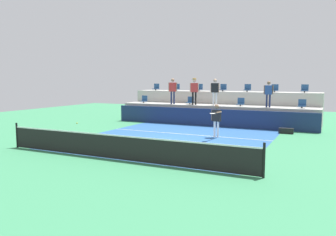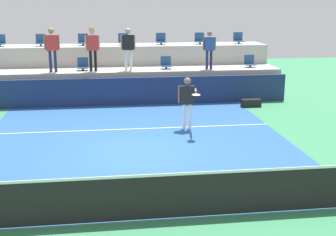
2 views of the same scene
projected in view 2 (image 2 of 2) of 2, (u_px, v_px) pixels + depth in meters
name	position (u px, v px, depth m)	size (l,w,h in m)	color
ground_plane	(138.00, 153.00, 12.50)	(40.00, 40.00, 0.00)	#388456
court_inner_paint	(135.00, 142.00, 13.46)	(9.00, 10.00, 0.01)	#285693
court_service_line	(133.00, 129.00, 14.80)	(9.00, 0.06, 0.00)	white
tennis_net	(153.00, 195.00, 8.54)	(10.48, 0.08, 1.07)	black
sponsor_backboard	(127.00, 91.00, 18.13)	(13.00, 0.16, 1.10)	navy
seating_tier_lower	(125.00, 84.00, 19.36)	(13.00, 1.80, 1.25)	#ADAAA3
seating_tier_upper	(123.00, 68.00, 20.98)	(13.00, 1.80, 2.10)	#ADAAA3
stadium_chair_lower_left	(83.00, 65.00, 18.86)	(0.44, 0.40, 0.52)	#2D2D33
stadium_chair_lower_right	(166.00, 64.00, 19.31)	(0.44, 0.40, 0.52)	#2D2D33
stadium_chair_lower_far_right	(250.00, 62.00, 19.79)	(0.44, 0.40, 0.52)	#2D2D33
stadium_chair_upper_far_left	(0.00, 42.00, 19.91)	(0.44, 0.40, 0.52)	#2D2D33
stadium_chair_upper_left	(41.00, 41.00, 20.14)	(0.44, 0.40, 0.52)	#2D2D33
stadium_chair_upper_mid_left	(83.00, 41.00, 20.37)	(0.44, 0.40, 0.52)	#2D2D33
stadium_chair_upper_center	(123.00, 40.00, 20.61)	(0.44, 0.40, 0.52)	#2D2D33
stadium_chair_upper_mid_right	(161.00, 40.00, 20.83)	(0.44, 0.40, 0.52)	#2D2D33
stadium_chair_upper_right	(200.00, 39.00, 21.06)	(0.44, 0.40, 0.52)	#2D2D33
stadium_chair_upper_far_right	(238.00, 39.00, 21.30)	(0.44, 0.40, 0.52)	#2D2D33
tennis_player	(187.00, 98.00, 14.55)	(0.59, 1.24, 1.68)	white
spectator_in_white	(52.00, 45.00, 18.13)	(0.61, 0.26, 1.76)	navy
spectator_with_hat	(92.00, 44.00, 18.33)	(0.60, 0.50, 1.78)	black
spectator_in_grey	(128.00, 45.00, 18.53)	(0.60, 0.24, 1.73)	white
spectator_leaning_on_rail	(209.00, 47.00, 18.99)	(0.56, 0.22, 1.58)	navy
equipment_bag	(251.00, 103.00, 17.92)	(0.76, 0.28, 0.30)	black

